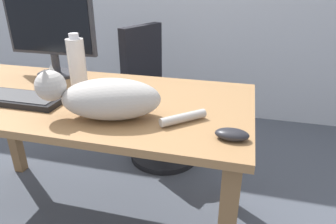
{
  "coord_description": "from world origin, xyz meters",
  "views": [
    {
      "loc": [
        0.69,
        -1.1,
        1.19
      ],
      "look_at": [
        0.46,
        -0.19,
        0.77
      ],
      "focal_mm": 32.28,
      "sensor_mm": 36.0,
      "label": 1
    }
  ],
  "objects_px": {
    "keyboard": "(13,98)",
    "cat": "(105,98)",
    "office_chair": "(158,105)",
    "water_bottle": "(77,64)",
    "monitor": "(51,32)",
    "computer_mouse": "(232,134)"
  },
  "relations": [
    {
      "from": "keyboard",
      "to": "cat",
      "type": "xyz_separation_m",
      "value": [
        0.45,
        -0.06,
        0.07
      ]
    },
    {
      "from": "office_chair",
      "to": "water_bottle",
      "type": "height_order",
      "value": "water_bottle"
    },
    {
      "from": "monitor",
      "to": "water_bottle",
      "type": "relative_size",
      "value": 1.88
    },
    {
      "from": "office_chair",
      "to": "monitor",
      "type": "relative_size",
      "value": 1.89
    },
    {
      "from": "water_bottle",
      "to": "office_chair",
      "type": "bearing_deg",
      "value": 73.4
    },
    {
      "from": "monitor",
      "to": "cat",
      "type": "xyz_separation_m",
      "value": [
        0.48,
        -0.42,
        -0.15
      ]
    },
    {
      "from": "office_chair",
      "to": "water_bottle",
      "type": "xyz_separation_m",
      "value": [
        -0.19,
        -0.64,
        0.44
      ]
    },
    {
      "from": "keyboard",
      "to": "cat",
      "type": "height_order",
      "value": "cat"
    },
    {
      "from": "office_chair",
      "to": "keyboard",
      "type": "xyz_separation_m",
      "value": [
        -0.39,
        -0.84,
        0.34
      ]
    },
    {
      "from": "keyboard",
      "to": "computer_mouse",
      "type": "height_order",
      "value": "computer_mouse"
    },
    {
      "from": "cat",
      "to": "water_bottle",
      "type": "bearing_deg",
      "value": 134.62
    },
    {
      "from": "cat",
      "to": "computer_mouse",
      "type": "xyz_separation_m",
      "value": [
        0.46,
        -0.05,
        -0.06
      ]
    },
    {
      "from": "computer_mouse",
      "to": "water_bottle",
      "type": "xyz_separation_m",
      "value": [
        -0.72,
        0.31,
        0.1
      ]
    },
    {
      "from": "keyboard",
      "to": "water_bottle",
      "type": "height_order",
      "value": "water_bottle"
    },
    {
      "from": "keyboard",
      "to": "computer_mouse",
      "type": "relative_size",
      "value": 4.0
    },
    {
      "from": "office_chair",
      "to": "monitor",
      "type": "xyz_separation_m",
      "value": [
        -0.41,
        -0.48,
        0.55
      ]
    },
    {
      "from": "water_bottle",
      "to": "computer_mouse",
      "type": "bearing_deg",
      "value": -23.16
    },
    {
      "from": "monitor",
      "to": "computer_mouse",
      "type": "relative_size",
      "value": 4.36
    },
    {
      "from": "cat",
      "to": "computer_mouse",
      "type": "height_order",
      "value": "cat"
    },
    {
      "from": "keyboard",
      "to": "water_bottle",
      "type": "xyz_separation_m",
      "value": [
        0.2,
        0.2,
        0.11
      ]
    },
    {
      "from": "keyboard",
      "to": "water_bottle",
      "type": "relative_size",
      "value": 1.72
    },
    {
      "from": "keyboard",
      "to": "computer_mouse",
      "type": "bearing_deg",
      "value": -6.44
    }
  ]
}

